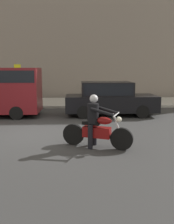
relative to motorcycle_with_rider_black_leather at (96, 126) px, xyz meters
name	(u,v)px	position (x,y,z in m)	size (l,w,h in m)	color
ground_plane	(35,134)	(-2.14, 1.67, -0.66)	(80.00, 80.00, 0.00)	#2C2C2C
sidewalk_slab	(54,102)	(-2.14, 9.67, -0.59)	(40.00, 4.40, 0.14)	#99968E
building_facade	(56,6)	(-2.14, 13.07, 6.59)	(40.00, 1.40, 14.49)	slate
motorcycle_with_rider_black_leather	(96,126)	(0.00, 0.00, 0.00)	(2.09, 1.02, 1.62)	black
parked_sedan_black	(109,98)	(1.08, 5.12, 0.23)	(4.61, 1.82, 1.72)	black
street_sign_post	(18,79)	(-4.54, 9.59, 1.03)	(0.44, 0.08, 2.57)	gray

